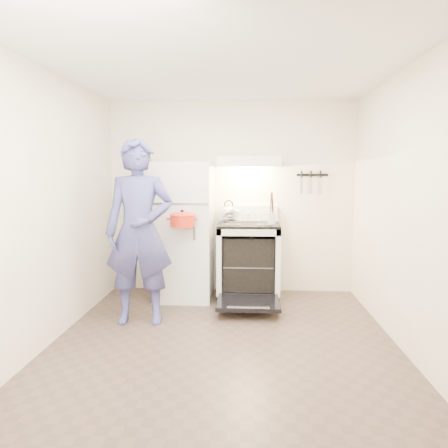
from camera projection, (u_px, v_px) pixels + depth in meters
The scene contains 15 objects.
floor at pixel (223, 346), 3.64m from camera, with size 3.60×3.60×0.00m, color #4D3D33.
back_wall at pixel (231, 198), 5.27m from camera, with size 3.20×0.02×2.50m, color #F2EACD.
refrigerator at pixel (184, 231), 5.01m from camera, with size 0.70×0.70×1.70m, color silver.
stove_body at pixel (248, 262), 5.03m from camera, with size 0.76×0.65×0.92m, color silver.
cooktop at pixel (249, 225), 4.97m from camera, with size 0.76×0.65×0.03m, color black.
backsplash at pixel (249, 213), 5.24m from camera, with size 0.76×0.07×0.20m, color silver.
oven_door at pixel (248, 303), 4.49m from camera, with size 0.70×0.54×0.04m, color black.
oven_rack at pixel (248, 263), 5.03m from camera, with size 0.60×0.52×0.01m, color slate.
range_hood at pixel (249, 162), 4.95m from camera, with size 0.76×0.50×0.12m, color silver.
knife_strip at pixel (312, 175), 5.15m from camera, with size 0.40×0.02×0.03m, color black.
pizza_stone at pixel (255, 261), 5.08m from camera, with size 0.32×0.32×0.02m, color #907051.
tea_kettle at pixel (229, 211), 5.19m from camera, with size 0.22×0.19×0.27m, color silver, non-canonical shape.
utensil_jar at pixel (272, 218), 4.71m from camera, with size 0.09×0.09×0.13m, color silver.
person at pixel (139, 232), 4.15m from camera, with size 0.70×0.46×1.93m, color navy.
dutch_oven at pixel (182, 221), 4.50m from camera, with size 0.35×0.28×0.23m, color red, non-canonical shape.
Camera 1 is at (0.21, -3.47, 1.57)m, focal length 32.00 mm.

